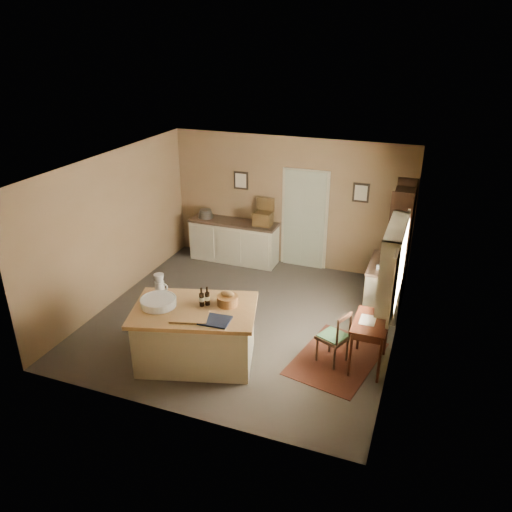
% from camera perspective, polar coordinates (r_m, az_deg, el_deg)
% --- Properties ---
extents(ground, '(5.00, 5.00, 0.00)m').
position_cam_1_polar(ground, '(8.73, -1.33, -7.17)').
color(ground, '#4B4239').
rests_on(ground, ground).
extents(wall_back, '(5.00, 0.10, 2.70)m').
position_cam_1_polar(wall_back, '(10.33, 3.77, 6.11)').
color(wall_back, olive).
rests_on(wall_back, ground).
extents(wall_front, '(5.00, 0.10, 2.70)m').
position_cam_1_polar(wall_front, '(6.12, -10.24, -7.65)').
color(wall_front, olive).
rests_on(wall_front, ground).
extents(wall_left, '(0.10, 5.00, 2.70)m').
position_cam_1_polar(wall_left, '(9.28, -15.93, 3.09)').
color(wall_left, olive).
rests_on(wall_left, ground).
extents(wall_right, '(0.10, 5.00, 2.70)m').
position_cam_1_polar(wall_right, '(7.62, 16.32, -1.63)').
color(wall_right, olive).
rests_on(wall_right, ground).
extents(ceiling, '(5.00, 5.00, 0.00)m').
position_cam_1_polar(ceiling, '(7.68, -1.53, 10.30)').
color(ceiling, silver).
rests_on(ceiling, wall_back).
extents(door, '(0.97, 0.06, 2.11)m').
position_cam_1_polar(door, '(10.30, 5.55, 4.27)').
color(door, '#A3A98D').
rests_on(door, ground).
extents(framed_prints, '(2.82, 0.02, 0.38)m').
position_cam_1_polar(framed_prints, '(10.14, 4.88, 7.93)').
color(framed_prints, black).
rests_on(framed_prints, ground).
extents(window, '(0.25, 1.99, 1.12)m').
position_cam_1_polar(window, '(7.36, 15.76, -0.78)').
color(window, '#B8B595').
rests_on(window, ground).
extents(work_island, '(2.02, 1.60, 1.20)m').
position_cam_1_polar(work_island, '(7.51, -6.96, -8.74)').
color(work_island, '#B8B595').
rests_on(work_island, ground).
extents(sideboard, '(1.91, 0.54, 1.18)m').
position_cam_1_polar(sideboard, '(10.71, -2.49, 1.87)').
color(sideboard, '#B8B595').
rests_on(sideboard, ground).
extents(rug, '(1.40, 1.79, 0.01)m').
position_cam_1_polar(rug, '(7.85, 9.21, -11.47)').
color(rug, '#4B2315').
rests_on(rug, ground).
extents(writing_desk, '(0.49, 0.80, 0.82)m').
position_cam_1_polar(writing_desk, '(7.44, 12.96, -7.92)').
color(writing_desk, '#33140B').
rests_on(writing_desk, ground).
extents(desk_chair, '(0.52, 0.52, 0.85)m').
position_cam_1_polar(desk_chair, '(7.56, 8.79, -9.16)').
color(desk_chair, black).
rests_on(desk_chair, ground).
extents(right_cabinet, '(0.61, 1.10, 0.99)m').
position_cam_1_polar(right_cabinet, '(9.09, 14.52, -3.36)').
color(right_cabinet, '#B8B595').
rests_on(right_cabinet, ground).
extents(shelving_unit, '(0.37, 0.97, 2.15)m').
position_cam_1_polar(shelving_unit, '(9.36, 16.31, 1.42)').
color(shelving_unit, black).
rests_on(shelving_unit, ground).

